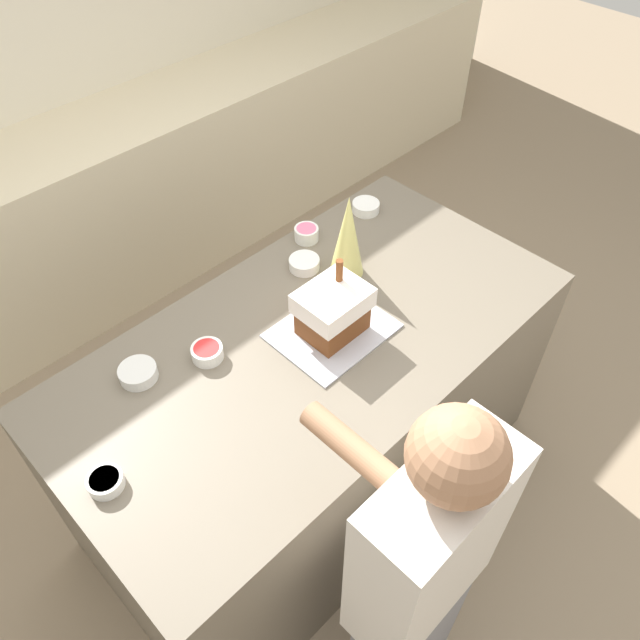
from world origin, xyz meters
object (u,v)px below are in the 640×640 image
candy_bowl_near_tray_right (207,352)px  person (417,585)px  candy_bowl_far_left (306,233)px  candy_bowl_behind_tray (138,373)px  baking_tray (332,331)px  candy_bowl_front_corner (366,206)px  decorative_tree (348,236)px  gingerbread_house (333,310)px  candy_bowl_center_rear (304,263)px  candy_bowl_near_tray_left (105,481)px

candy_bowl_near_tray_right → person: person is taller
candy_bowl_far_left → candy_bowl_behind_tray: (-0.85, -0.12, -0.01)m
baking_tray → candy_bowl_front_corner: candy_bowl_front_corner is taller
baking_tray → candy_bowl_behind_tray: (-0.57, 0.29, 0.02)m
baking_tray → decorative_tree: 0.35m
candy_bowl_far_left → candy_bowl_near_tray_right: size_ratio=0.92×
candy_bowl_far_left → candy_bowl_front_corner: size_ratio=0.84×
baking_tray → gingerbread_house: bearing=27.2°
decorative_tree → candy_bowl_center_rear: size_ratio=2.91×
decorative_tree → candy_bowl_far_left: size_ratio=3.52×
candy_bowl_far_left → gingerbread_house: bearing=-124.0°
gingerbread_house → candy_bowl_behind_tray: size_ratio=2.14×
decorative_tree → candy_bowl_near_tray_right: bearing=177.2°
gingerbread_house → candy_bowl_near_tray_left: bearing=177.6°
candy_bowl_far_left → candy_bowl_front_corner: 0.30m
baking_tray → person: bearing=-119.7°
gingerbread_house → decorative_tree: 0.31m
candy_bowl_front_corner → candy_bowl_near_tray_right: bearing=-169.8°
candy_bowl_center_rear → candy_bowl_behind_tray: bearing=-179.4°
candy_bowl_near_tray_left → candy_bowl_center_rear: bearing=14.7°
candy_bowl_front_corner → candy_bowl_far_left: bearing=172.5°
candy_bowl_far_left → candy_bowl_front_corner: bearing=-7.5°
candy_bowl_center_rear → candy_bowl_near_tray_left: candy_bowl_center_rear is taller
candy_bowl_behind_tray → candy_bowl_near_tray_right: size_ratio=1.17×
candy_bowl_near_tray_right → candy_bowl_behind_tray: bearing=157.1°
decorative_tree → candy_bowl_near_tray_right: size_ratio=3.22×
candy_bowl_near_tray_right → candy_bowl_front_corner: size_ratio=0.92×
candy_bowl_behind_tray → candy_bowl_near_tray_right: bearing=-22.9°
candy_bowl_center_rear → candy_bowl_behind_tray: same height
candy_bowl_near_tray_left → person: person is taller
candy_bowl_near_tray_left → candy_bowl_near_tray_right: size_ratio=0.97×
candy_bowl_far_left → candy_bowl_near_tray_left: (-1.13, -0.38, -0.01)m
candy_bowl_far_left → candy_bowl_near_tray_left: 1.19m
gingerbread_house → person: size_ratio=0.17×
gingerbread_house → candy_bowl_near_tray_right: size_ratio=2.50×
candy_bowl_center_rear → person: bearing=-119.1°
decorative_tree → person: bearing=-126.6°
candy_bowl_far_left → candy_bowl_center_rear: size_ratio=0.83×
candy_bowl_behind_tray → candy_bowl_near_tray_left: (-0.27, -0.26, -0.00)m
decorative_tree → person: 1.15m
candy_bowl_far_left → candy_bowl_front_corner: candy_bowl_far_left is taller
gingerbread_house → candy_bowl_near_tray_left: (-0.85, 0.03, -0.08)m
baking_tray → gingerbread_house: gingerbread_house is taller
baking_tray → candy_bowl_front_corner: (0.58, 0.38, 0.02)m
candy_bowl_far_left → person: size_ratio=0.06×
person → candy_bowl_far_left: bearing=58.7°
candy_bowl_behind_tray → candy_bowl_near_tray_left: candy_bowl_behind_tray is taller
baking_tray → candy_bowl_far_left: bearing=56.0°
decorative_tree → candy_bowl_front_corner: decorative_tree is taller
candy_bowl_behind_tray → candy_bowl_far_left: bearing=8.2°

